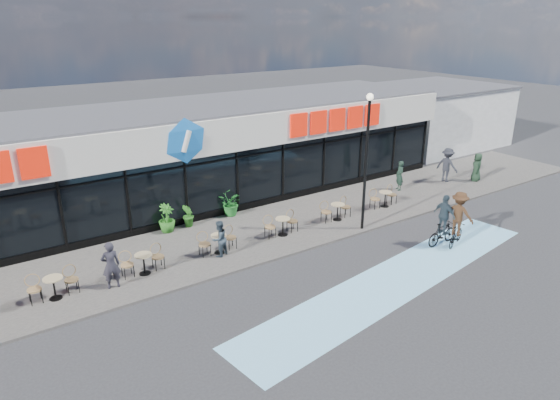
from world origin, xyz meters
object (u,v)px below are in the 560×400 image
Objects in this scene: lamp_post at (367,152)px; cyclist_b at (443,225)px; patron_left at (111,265)px; pedestrian_b at (447,165)px; potted_plant_mid at (167,218)px; patron_right at (219,239)px; cyclist_a at (458,220)px; potted_plant_left at (189,215)px; potted_plant_right at (229,204)px; pedestrian_a at (400,176)px; pedestrian_c at (477,167)px.

cyclist_b is (1.66, -2.80, -2.57)m from lamp_post.
pedestrian_b is (18.40, 1.21, 0.11)m from patron_left.
potted_plant_mid is 3.33m from patron_right.
cyclist_a is (8.26, -4.23, 0.29)m from patron_right.
pedestrian_b is 0.83× the size of cyclist_a.
cyclist_a reaches higher than potted_plant_left.
patron_left is 0.89× the size of pedestrian_b.
pedestrian_a reaches higher than potted_plant_right.
patron_left is (-10.22, 0.99, -2.51)m from lamp_post.
potted_plant_right is at bearing 128.36° from cyclist_a.
patron_left is (-4.22, -3.28, 0.30)m from potted_plant_left.
cyclist_a is at bearing -41.62° from cyclist_b.
potted_plant_right is at bearing -54.41° from pedestrian_c.
potted_plant_mid is 0.73× the size of patron_left.
cyclist_a reaches higher than pedestrian_b.
potted_plant_left is 14.34m from pedestrian_b.
potted_plant_mid is 1.05× the size of potted_plant_right.
pedestrian_b is at bearing -170.72° from patron_left.
pedestrian_c is at bearing -173.39° from patron_left.
potted_plant_mid is at bearing -51.81° from pedestrian_c.
patron_left is at bearing -18.45° from patron_right.
patron_right is 14.43m from pedestrian_b.
potted_plant_right reaches higher than potted_plant_left.
cyclist_b is at bearing 138.38° from cyclist_a.
cyclist_a is 0.58m from cyclist_b.
potted_plant_left is at bearing -52.25° from pedestrian_c.
cyclist_b is at bearing -9.85° from pedestrian_a.
patron_left is at bearing -134.41° from potted_plant_mid.
lamp_post is 4.15m from cyclist_b.
potted_plant_left is 0.64× the size of patron_left.
potted_plant_right is 9.67m from cyclist_a.
potted_plant_right is at bearing -145.78° from patron_left.
potted_plant_left is 0.92× the size of potted_plant_right.
potted_plant_mid is at bearing 140.44° from cyclist_b.
lamp_post reaches higher than potted_plant_mid.
pedestrian_a is at bearing -8.33° from potted_plant_left.
lamp_post is at bearing -31.80° from potted_plant_mid.
cyclist_b is (-6.52, -5.00, -0.17)m from pedestrian_b.
pedestrian_b is 1.71m from pedestrian_c.
patron_right is 0.76× the size of pedestrian_b.
pedestrian_b is (14.18, -2.07, 0.40)m from potted_plant_left.
cyclist_a is (12.27, -4.14, 0.17)m from patron_left.
potted_plant_left is at bearing -2.66° from potted_plant_mid.
patron_right is (-6.20, 1.07, -2.63)m from lamp_post.
pedestrian_c reaches higher than potted_plant_right.
patron_right is 0.63× the size of cyclist_a.
lamp_post is 4.44m from cyclist_a.
cyclist_b is (11.87, -3.79, -0.07)m from patron_left.
potted_plant_right is 7.16m from patron_left.
lamp_post is 6.82m from patron_right.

